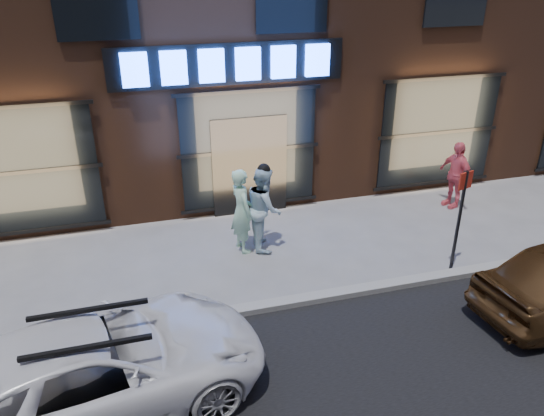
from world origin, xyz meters
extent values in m
plane|color=slate|center=(0.00, 0.00, 0.00)|extent=(90.00, 90.00, 0.00)
cube|color=gray|center=(0.00, 0.00, 0.06)|extent=(60.00, 0.25, 0.12)
cube|color=black|center=(-0.40, 3.95, 3.60)|extent=(5.20, 0.06, 0.90)
cube|color=black|center=(0.00, 3.92, 1.20)|extent=(1.80, 0.10, 2.40)
cube|color=#FFBF72|center=(-5.00, 3.98, 1.60)|extent=(3.00, 0.04, 2.60)
cube|color=black|center=(-5.00, 3.94, 1.60)|extent=(3.20, 0.06, 2.80)
cube|color=#FFBF72|center=(0.00, 3.98, 1.60)|extent=(3.00, 0.04, 2.60)
cube|color=black|center=(0.00, 3.94, 1.60)|extent=(3.20, 0.06, 2.80)
cube|color=#FFBF72|center=(5.00, 3.98, 1.60)|extent=(3.00, 0.04, 2.60)
cube|color=black|center=(5.00, 3.94, 1.60)|extent=(3.20, 0.06, 2.80)
cube|color=#2659FF|center=(-2.40, 3.88, 3.60)|extent=(0.55, 0.12, 0.70)
cube|color=#2659FF|center=(-1.60, 3.88, 3.60)|extent=(0.55, 0.12, 0.70)
cube|color=#2659FF|center=(-0.80, 3.88, 3.60)|extent=(0.55, 0.12, 0.70)
cube|color=#2659FF|center=(0.00, 3.88, 3.60)|extent=(0.55, 0.12, 0.70)
cube|color=#2659FF|center=(0.80, 3.88, 3.60)|extent=(0.55, 0.12, 0.70)
cube|color=#2659FF|center=(1.60, 3.88, 3.60)|extent=(0.55, 0.12, 0.70)
imported|color=#C2FFCF|center=(-0.59, 2.19, 0.92)|extent=(0.57, 0.75, 1.85)
imported|color=silver|center=(-0.10, 2.22, 0.91)|extent=(0.79, 0.96, 1.83)
imported|color=#F76574|center=(4.96, 2.89, 0.84)|extent=(0.61, 1.05, 1.69)
imported|color=white|center=(-3.49, -1.53, 0.66)|extent=(5.09, 3.10, 1.32)
cylinder|color=#262628|center=(3.29, 0.27, 1.07)|extent=(0.07, 0.07, 2.14)
cube|color=red|center=(3.29, 0.27, 1.95)|extent=(0.33, 0.12, 0.34)
camera|label=1|loc=(-2.67, -7.52, 5.81)|focal=35.00mm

